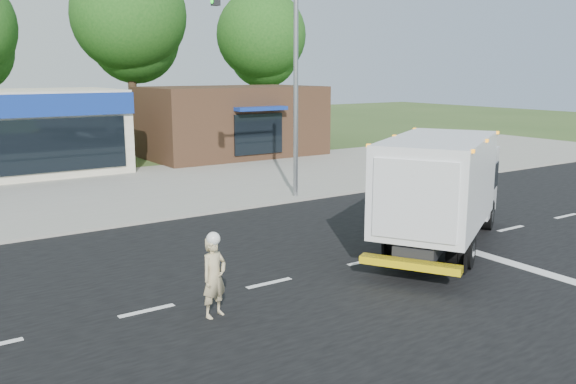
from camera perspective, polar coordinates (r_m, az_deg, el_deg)
name	(u,v)px	position (r m, az deg, el deg)	size (l,w,h in m)	color
ground	(366,262)	(16.14, 7.33, -6.49)	(120.00, 120.00, 0.00)	#385123
road_asphalt	(366,262)	(16.14, 7.33, -6.47)	(60.00, 14.00, 0.02)	black
sidewalk	(220,204)	(22.71, -6.40, -1.09)	(60.00, 2.40, 0.12)	gray
parking_apron	(159,182)	(27.90, -11.93, 0.95)	(60.00, 9.00, 0.02)	gray
lane_markings	(441,265)	(16.14, 14.16, -6.68)	(55.20, 7.00, 0.01)	silver
ems_box_truck	(443,183)	(17.29, 14.28, 0.78)	(7.36, 5.62, 3.21)	black
emergency_worker	(214,275)	(12.40, -6.92, -7.75)	(0.70, 0.56, 1.77)	tan
brown_storefront	(232,121)	(35.99, -5.29, 6.62)	(10.00, 6.70, 4.00)	#382316
traffic_signal_pole	(281,70)	(22.86, -0.62, 11.35)	(3.51, 0.25, 8.00)	gray
background_trees	(51,29)	(40.83, -21.28, 14.03)	(36.77, 7.39, 12.10)	#332114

